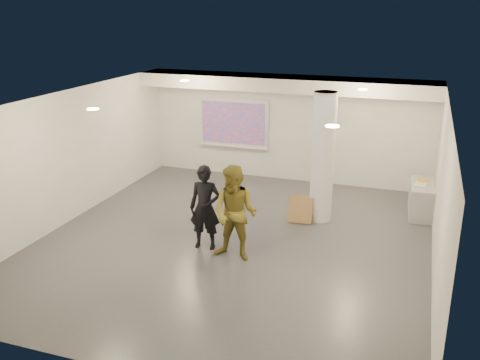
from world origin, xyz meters
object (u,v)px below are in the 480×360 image
at_px(woman, 205,208).
at_px(man, 235,213).
at_px(projection_screen, 233,123).
at_px(column, 323,158).
at_px(credenza, 422,199).

relative_size(woman, man, 0.92).
relative_size(projection_screen, woman, 1.20).
height_order(column, projection_screen, column).
height_order(column, credenza, column).
distance_m(woman, man, 0.80).
bearing_deg(woman, credenza, 31.55).
relative_size(column, credenza, 2.27).
xyz_separation_m(column, man, (-1.21, -2.53, -0.55)).
relative_size(projection_screen, credenza, 1.59).
xyz_separation_m(credenza, woman, (-4.18, -3.36, 0.49)).
bearing_deg(man, column, 69.00).
bearing_deg(credenza, woman, -144.38).
bearing_deg(projection_screen, column, -40.56).
relative_size(credenza, man, 0.69).
distance_m(column, projection_screen, 4.08).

